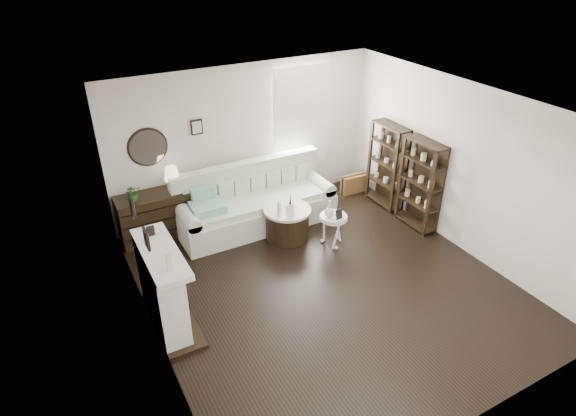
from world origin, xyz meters
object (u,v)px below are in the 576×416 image
dresser (156,216)px  sofa (255,205)px  drum_table (287,223)px  pedestal_table (334,218)px

dresser → sofa: bearing=-13.0°
sofa → dresser: size_ratio=2.27×
dresser → drum_table: bearing=-29.0°
sofa → dresser: 1.71m
drum_table → pedestal_table: size_ratio=1.46×
dresser → pedestal_table: 3.01m
drum_table → pedestal_table: 0.82m
sofa → pedestal_table: (0.85, -1.25, 0.15)m
sofa → dresser: sofa is taller
sofa → pedestal_table: sofa is taller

